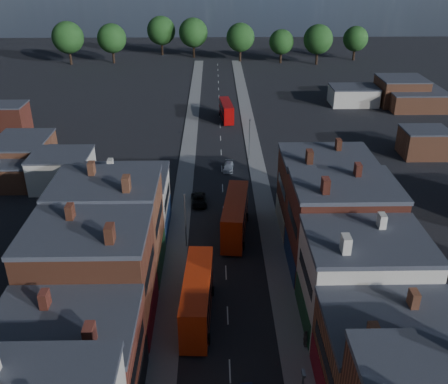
{
  "coord_description": "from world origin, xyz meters",
  "views": [
    {
      "loc": [
        -1.26,
        -27.05,
        36.59
      ],
      "look_at": [
        0.0,
        36.18,
        5.16
      ],
      "focal_mm": 40.0,
      "sensor_mm": 36.0,
      "label": 1
    }
  ],
  "objects_px": {
    "bus_2": "(226,110)",
    "car_2": "(199,200)",
    "bus_0": "(197,297)",
    "bus_1": "(235,216)",
    "car_3": "(229,167)",
    "ped_3": "(305,339)"
  },
  "relations": [
    {
      "from": "bus_2",
      "to": "bus_0",
      "type": "bearing_deg",
      "value": -99.88
    },
    {
      "from": "bus_0",
      "to": "car_3",
      "type": "distance_m",
      "value": 40.11
    },
    {
      "from": "bus_1",
      "to": "bus_2",
      "type": "relative_size",
      "value": 1.27
    },
    {
      "from": "ped_3",
      "to": "car_3",
      "type": "bearing_deg",
      "value": 0.78
    },
    {
      "from": "bus_2",
      "to": "ped_3",
      "type": "bearing_deg",
      "value": -91.05
    },
    {
      "from": "bus_2",
      "to": "bus_1",
      "type": "bearing_deg",
      "value": -95.9
    },
    {
      "from": "bus_1",
      "to": "car_2",
      "type": "xyz_separation_m",
      "value": [
        -5.3,
        9.1,
        -2.24
      ]
    },
    {
      "from": "car_2",
      "to": "car_3",
      "type": "height_order",
      "value": "car_2"
    },
    {
      "from": "bus_0",
      "to": "car_3",
      "type": "xyz_separation_m",
      "value": [
        4.46,
        39.8,
        -2.23
      ]
    },
    {
      "from": "car_2",
      "to": "car_3",
      "type": "xyz_separation_m",
      "value": [
        5.0,
        13.13,
        -0.06
      ]
    },
    {
      "from": "car_3",
      "to": "ped_3",
      "type": "bearing_deg",
      "value": -75.48
    },
    {
      "from": "bus_1",
      "to": "ped_3",
      "type": "bearing_deg",
      "value": -67.39
    },
    {
      "from": "bus_2",
      "to": "car_2",
      "type": "relative_size",
      "value": 2.06
    },
    {
      "from": "car_2",
      "to": "ped_3",
      "type": "xyz_separation_m",
      "value": [
        11.5,
        -31.35,
        0.41
      ]
    },
    {
      "from": "bus_2",
      "to": "ped_3",
      "type": "relative_size",
      "value": 5.2
    },
    {
      "from": "bus_1",
      "to": "bus_2",
      "type": "bearing_deg",
      "value": 97.04
    },
    {
      "from": "bus_2",
      "to": "car_2",
      "type": "height_order",
      "value": "bus_2"
    },
    {
      "from": "ped_3",
      "to": "bus_0",
      "type": "bearing_deg",
      "value": 59.35
    },
    {
      "from": "bus_0",
      "to": "bus_2",
      "type": "height_order",
      "value": "bus_0"
    },
    {
      "from": "bus_2",
      "to": "car_2",
      "type": "distance_m",
      "value": 42.13
    },
    {
      "from": "bus_2",
      "to": "car_3",
      "type": "bearing_deg",
      "value": -96.5
    },
    {
      "from": "bus_1",
      "to": "bus_0",
      "type": "bearing_deg",
      "value": -98.11
    }
  ]
}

